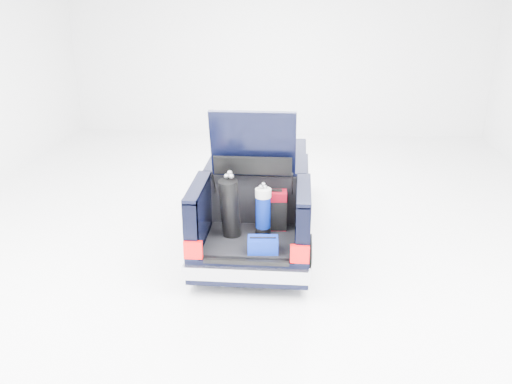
# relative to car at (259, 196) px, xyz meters

# --- Properties ---
(ground) EXTENTS (14.00, 14.00, 0.00)m
(ground) POSITION_rel_car_xyz_m (0.00, -0.11, -0.67)
(ground) COLOR white
(ground) RESTS_ON ground
(car) EXTENTS (1.87, 4.65, 2.47)m
(car) POSITION_rel_car_xyz_m (0.00, 0.00, 0.00)
(car) COLOR black
(car) RESTS_ON ground
(red_suitcase) EXTENTS (0.41, 0.28, 0.65)m
(red_suitcase) POSITION_rel_car_xyz_m (0.32, -1.19, 0.23)
(red_suitcase) COLOR #68030F
(red_suitcase) RESTS_ON car
(black_golf_bag) EXTENTS (0.39, 0.46, 1.03)m
(black_golf_bag) POSITION_rel_car_xyz_m (-0.31, -1.53, 0.39)
(black_golf_bag) COLOR black
(black_golf_bag) RESTS_ON car
(blue_golf_bag) EXTENTS (0.32, 0.32, 0.81)m
(blue_golf_bag) POSITION_rel_car_xyz_m (0.17, -1.37, 0.29)
(blue_golf_bag) COLOR black
(blue_golf_bag) RESTS_ON car
(blue_duffel) EXTENTS (0.45, 0.31, 0.23)m
(blue_duffel) POSITION_rel_car_xyz_m (0.21, -1.99, 0.03)
(blue_duffel) COLOR navy
(blue_duffel) RESTS_ON car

